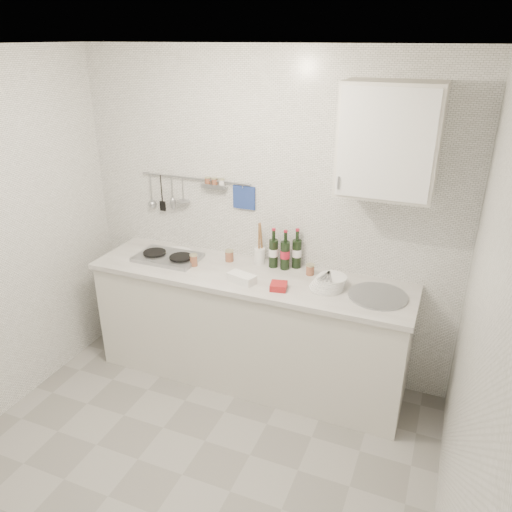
{
  "coord_description": "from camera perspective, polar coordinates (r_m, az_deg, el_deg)",
  "views": [
    {
      "loc": [
        1.31,
        -1.97,
        2.54
      ],
      "look_at": [
        0.14,
        0.9,
        1.17
      ],
      "focal_mm": 35.0,
      "sensor_mm": 36.0,
      "label": 1
    }
  ],
  "objects": [
    {
      "name": "utensil_crock",
      "position": [
        3.85,
        0.43,
        0.25
      ],
      "size": [
        0.08,
        0.08,
        0.34
      ],
      "rotation": [
        0.0,
        0.0,
        -0.04
      ],
      "color": "white",
      "rests_on": "counter"
    },
    {
      "name": "butter_dish",
      "position": [
        3.58,
        -1.65,
        -2.53
      ],
      "size": [
        0.22,
        0.15,
        0.06
      ],
      "primitive_type": "cube",
      "rotation": [
        0.0,
        0.0,
        -0.28
      ],
      "color": "white",
      "rests_on": "counter"
    },
    {
      "name": "jar_d",
      "position": [
        3.85,
        -7.13,
        -0.45
      ],
      "size": [
        0.06,
        0.06,
        0.09
      ],
      "rotation": [
        0.0,
        0.0,
        -0.17
      ],
      "color": "brown",
      "rests_on": "counter"
    },
    {
      "name": "counter",
      "position": [
        3.95,
        -0.65,
        -8.4
      ],
      "size": [
        2.44,
        0.64,
        0.96
      ],
      "color": "beige",
      "rests_on": "floor"
    },
    {
      "name": "jar_c",
      "position": [
        3.61,
        8.44,
        -2.41
      ],
      "size": [
        0.06,
        0.06,
        0.08
      ],
      "rotation": [
        0.0,
        0.0,
        -0.0
      ],
      "color": "brown",
      "rests_on": "counter"
    },
    {
      "name": "wall_right",
      "position": [
        2.37,
        23.43,
        -11.47
      ],
      "size": [
        0.02,
        2.8,
        2.5
      ],
      "primitive_type": "cube",
      "color": "silver",
      "rests_on": "floor"
    },
    {
      "name": "strawberry_punnet",
      "position": [
        3.48,
        2.6,
        -3.47
      ],
      "size": [
        0.13,
        0.13,
        0.05
      ],
      "primitive_type": "cube",
      "rotation": [
        0.0,
        0.0,
        0.2
      ],
      "color": "red",
      "rests_on": "counter"
    },
    {
      "name": "wall_cabinet",
      "position": [
        3.27,
        15.01,
        12.67
      ],
      "size": [
        0.6,
        0.38,
        0.7
      ],
      "color": "beige",
      "rests_on": "back_wall"
    },
    {
      "name": "jar_b",
      "position": [
        3.7,
        6.21,
        -1.54
      ],
      "size": [
        0.07,
        0.07,
        0.08
      ],
      "rotation": [
        0.0,
        0.0,
        -0.25
      ],
      "color": "brown",
      "rests_on": "counter"
    },
    {
      "name": "wall_rail",
      "position": [
        4.0,
        -7.27,
        7.49
      ],
      "size": [
        0.98,
        0.09,
        0.34
      ],
      "color": "#93969B",
      "rests_on": "back_wall"
    },
    {
      "name": "jar_a",
      "position": [
        3.91,
        -3.06,
        0.05
      ],
      "size": [
        0.07,
        0.07,
        0.09
      ],
      "rotation": [
        0.0,
        0.0,
        -0.15
      ],
      "color": "brown",
      "rests_on": "counter"
    },
    {
      "name": "plate_stack_sink",
      "position": [
        3.52,
        8.34,
        -3.01
      ],
      "size": [
        0.26,
        0.24,
        0.1
      ],
      "rotation": [
        0.0,
        0.0,
        0.03
      ],
      "color": "white",
      "rests_on": "counter"
    },
    {
      "name": "floor",
      "position": [
        3.47,
        -8.43,
        -23.49
      ],
      "size": [
        3.0,
        3.0,
        0.0
      ],
      "primitive_type": "plane",
      "color": "slate",
      "rests_on": "ground"
    },
    {
      "name": "ceiling",
      "position": [
        2.37,
        -12.31,
        22.38
      ],
      "size": [
        3.0,
        3.0,
        0.0
      ],
      "primitive_type": "plane",
      "rotation": [
        3.14,
        0.0,
        0.0
      ],
      "color": "silver",
      "rests_on": "back_wall"
    },
    {
      "name": "plate_stack_hob",
      "position": [
        4.04,
        -9.44,
        0.07
      ],
      "size": [
        0.33,
        0.32,
        0.03
      ],
      "rotation": [
        0.0,
        0.0,
        0.18
      ],
      "color": "#485BA4",
      "rests_on": "counter"
    },
    {
      "name": "back_wall",
      "position": [
        3.84,
        0.93,
        4.22
      ],
      "size": [
        3.0,
        0.02,
        2.5
      ],
      "primitive_type": "cube",
      "color": "silver",
      "rests_on": "floor"
    },
    {
      "name": "wine_bottles",
      "position": [
        3.75,
        3.35,
        0.83
      ],
      "size": [
        0.24,
        0.13,
        0.31
      ],
      "rotation": [
        0.0,
        0.0,
        0.33
      ],
      "color": "black",
      "rests_on": "counter"
    }
  ]
}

